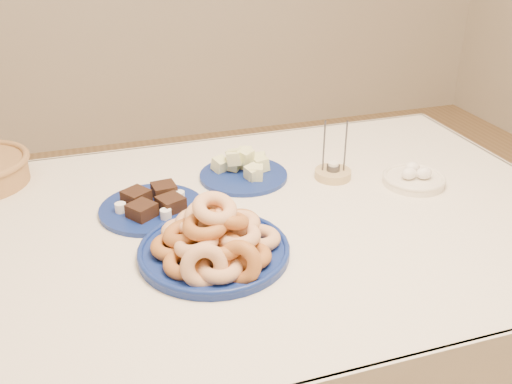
% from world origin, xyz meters
% --- Properties ---
extents(dining_table, '(1.71, 1.11, 0.75)m').
position_xyz_m(dining_table, '(0.00, 0.00, 0.64)').
color(dining_table, brown).
rests_on(dining_table, ground).
extents(donut_platter, '(0.42, 0.42, 0.16)m').
position_xyz_m(donut_platter, '(-0.13, -0.14, 0.79)').
color(donut_platter, navy).
rests_on(donut_platter, dining_table).
extents(melon_plate, '(0.28, 0.28, 0.09)m').
position_xyz_m(melon_plate, '(0.06, 0.24, 0.77)').
color(melon_plate, navy).
rests_on(melon_plate, dining_table).
extents(brownie_plate, '(0.34, 0.34, 0.05)m').
position_xyz_m(brownie_plate, '(-0.22, 0.12, 0.76)').
color(brownie_plate, navy).
rests_on(brownie_plate, dining_table).
extents(candle_holder, '(0.13, 0.13, 0.17)m').
position_xyz_m(candle_holder, '(0.30, 0.15, 0.77)').
color(candle_holder, tan).
rests_on(candle_holder, dining_table).
extents(egg_bowl, '(0.18, 0.18, 0.06)m').
position_xyz_m(egg_bowl, '(0.50, 0.04, 0.77)').
color(egg_bowl, white).
rests_on(egg_bowl, dining_table).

